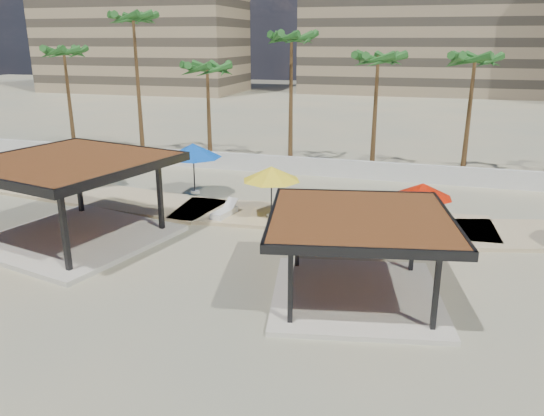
# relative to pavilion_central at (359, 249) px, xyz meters

# --- Properties ---
(ground) EXTENTS (200.00, 200.00, 0.00)m
(ground) POSITION_rel_pavilion_central_xyz_m (-4.50, 1.01, -1.86)
(ground) COLOR tan
(ground) RESTS_ON ground
(promenade) EXTENTS (44.45, 7.97, 0.24)m
(promenade) POSITION_rel_pavilion_central_xyz_m (-2.50, 8.68, -1.80)
(promenade) COLOR #C6B284
(promenade) RESTS_ON ground
(boundary_wall) EXTENTS (56.00, 0.30, 1.20)m
(boundary_wall) POSITION_rel_pavilion_central_xyz_m (-4.50, 17.01, -1.26)
(boundary_wall) COLOR silver
(boundary_wall) RESTS_ON ground
(building_mid) EXTENTS (38.00, 16.00, 30.40)m
(building_mid) POSITION_rel_pavilion_central_xyz_m (-0.50, 79.01, 12.41)
(building_mid) COLOR #847259
(building_mid) RESTS_ON ground
(pavilion_central) EXTENTS (7.18, 7.18, 3.12)m
(pavilion_central) POSITION_rel_pavilion_central_xyz_m (0.00, 0.00, 0.00)
(pavilion_central) COLOR beige
(pavilion_central) RESTS_ON ground
(pavilion_west) EXTENTS (9.06, 9.06, 3.82)m
(pavilion_west) POSITION_rel_pavilion_central_xyz_m (-13.02, 2.09, 0.42)
(pavilion_west) COLOR beige
(pavilion_west) RESTS_ON ground
(umbrella_a) EXTENTS (3.37, 3.37, 2.34)m
(umbrella_a) POSITION_rel_pavilion_central_xyz_m (-17.53, 10.21, 0.33)
(umbrella_a) COLOR beige
(umbrella_a) RESTS_ON promenade
(umbrella_b) EXTENTS (3.04, 3.04, 2.62)m
(umbrella_b) POSITION_rel_pavilion_central_xyz_m (-5.27, 7.29, 0.57)
(umbrella_b) COLOR beige
(umbrella_b) RESTS_ON promenade
(umbrella_c) EXTENTS (3.47, 3.47, 2.43)m
(umbrella_c) POSITION_rel_pavilion_central_xyz_m (1.98, 6.81, 0.41)
(umbrella_c) COLOR beige
(umbrella_c) RESTS_ON promenade
(umbrella_f) EXTENTS (4.26, 4.26, 2.94)m
(umbrella_f) POSITION_rel_pavilion_central_xyz_m (-10.78, 10.21, 0.85)
(umbrella_f) COLOR beige
(umbrella_f) RESTS_ON promenade
(lounger_a) EXTENTS (0.92, 1.96, 0.71)m
(lounger_a) POSITION_rel_pavilion_central_xyz_m (-7.63, 6.85, -1.51)
(lounger_a) COLOR white
(lounger_a) RESTS_ON promenade
(lounger_b) EXTENTS (1.03, 1.97, 0.71)m
(lounger_b) POSITION_rel_pavilion_central_xyz_m (2.30, 7.73, -1.51)
(lounger_b) COLOR white
(lounger_b) RESTS_ON promenade
(palm_a) EXTENTS (3.00, 3.00, 8.67)m
(palm_a) POSITION_rel_pavilion_central_xyz_m (-25.50, 19.31, 5.69)
(palm_a) COLOR brown
(palm_a) RESTS_ON ground
(palm_b) EXTENTS (3.00, 3.00, 11.10)m
(palm_b) POSITION_rel_pavilion_central_xyz_m (-19.50, 19.71, 7.95)
(palm_b) COLOR brown
(palm_b) RESTS_ON ground
(palm_c) EXTENTS (3.00, 3.00, 7.61)m
(palm_c) POSITION_rel_pavilion_central_xyz_m (-13.50, 19.11, 4.68)
(palm_c) COLOR brown
(palm_c) RESTS_ON ground
(palm_d) EXTENTS (3.00, 3.00, 9.71)m
(palm_d) POSITION_rel_pavilion_central_xyz_m (-7.50, 19.91, 6.66)
(palm_d) COLOR brown
(palm_d) RESTS_ON ground
(palm_e) EXTENTS (3.00, 3.00, 8.39)m
(palm_e) POSITION_rel_pavilion_central_xyz_m (-1.50, 19.41, 5.42)
(palm_e) COLOR brown
(palm_e) RESTS_ON ground
(palm_f) EXTENTS (3.00, 3.00, 8.39)m
(palm_f) POSITION_rel_pavilion_central_xyz_m (4.50, 19.61, 5.42)
(palm_f) COLOR brown
(palm_f) RESTS_ON ground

